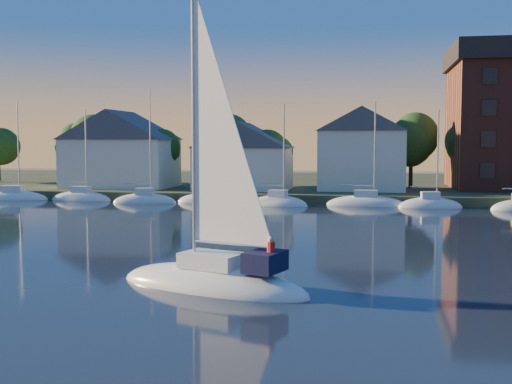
% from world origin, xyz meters
% --- Properties ---
extents(ground, '(260.00, 260.00, 0.00)m').
position_xyz_m(ground, '(0.00, 0.00, 0.00)').
color(ground, black).
rests_on(ground, ground).
extents(shoreline_land, '(160.00, 50.00, 2.00)m').
position_xyz_m(shoreline_land, '(0.00, 75.00, 0.00)').
color(shoreline_land, '#303921').
rests_on(shoreline_land, ground).
extents(wooden_dock, '(120.00, 3.00, 1.00)m').
position_xyz_m(wooden_dock, '(0.00, 52.00, 0.00)').
color(wooden_dock, brown).
rests_on(wooden_dock, ground).
extents(clubhouse_west, '(13.65, 9.45, 9.64)m').
position_xyz_m(clubhouse_west, '(-22.00, 58.00, 5.93)').
color(clubhouse_west, beige).
rests_on(clubhouse_west, shoreline_land).
extents(clubhouse_centre, '(11.55, 8.40, 8.08)m').
position_xyz_m(clubhouse_centre, '(-6.00, 57.00, 5.13)').
color(clubhouse_centre, beige).
rests_on(clubhouse_centre, shoreline_land).
extents(clubhouse_east, '(10.50, 8.40, 9.80)m').
position_xyz_m(clubhouse_east, '(8.00, 59.00, 6.00)').
color(clubhouse_east, beige).
rests_on(clubhouse_east, shoreline_land).
extents(tree_line, '(93.40, 5.40, 8.90)m').
position_xyz_m(tree_line, '(2.00, 63.00, 7.18)').
color(tree_line, '#3C2C1B').
rests_on(tree_line, shoreline_land).
extents(moored_fleet, '(79.50, 2.40, 12.05)m').
position_xyz_m(moored_fleet, '(-4.00, 49.00, 0.10)').
color(moored_fleet, silver).
rests_on(moored_fleet, ground).
extents(hero_sailboat, '(10.49, 6.28, 15.37)m').
position_xyz_m(hero_sailboat, '(2.18, 9.91, 0.63)').
color(hero_sailboat, silver).
rests_on(hero_sailboat, ground).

